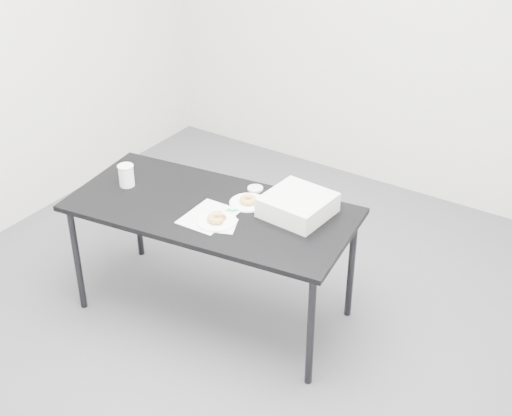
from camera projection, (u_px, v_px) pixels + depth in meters
The scene contains 14 objects.
floor at pixel (246, 315), 4.33m from camera, with size 4.00×4.00×0.00m, color #4D4D52.
wall_back at pixel (402, 16), 5.07m from camera, with size 4.00×0.02×2.70m, color silver.
table at pixel (211, 216), 4.02m from camera, with size 1.70×0.96×0.74m.
scorecard at pixel (209, 216), 3.91m from camera, with size 0.24×0.31×0.00m, color white.
logo_patch at pixel (229, 212), 3.95m from camera, with size 0.05×0.05×0.00m, color green.
pen at pixel (225, 211), 3.94m from camera, with size 0.01×0.01×0.14m, color #0D977E.
napkin at pixel (222, 225), 3.83m from camera, with size 0.15×0.15×0.00m, color white.
plate_near at pixel (217, 221), 3.86m from camera, with size 0.22×0.22×0.01m, color white.
donut_near at pixel (217, 218), 3.84m from camera, with size 0.10×0.10×0.03m, color #C98C3F.
plate_far at pixel (248, 203), 4.03m from camera, with size 0.21×0.21×0.01m, color white.
donut_far at pixel (248, 200), 4.02m from camera, with size 0.10×0.10×0.03m, color #C98C3F.
coffee_cup at pixel (126, 175), 4.17m from camera, with size 0.09×0.09×0.13m, color white.
cup_lid at pixel (255, 189), 4.16m from camera, with size 0.09×0.09×0.01m, color silver.
bakery_box at pixel (298, 205), 3.90m from camera, with size 0.34×0.34×0.11m, color silver.
Camera 1 is at (1.91, -2.78, 2.79)m, focal length 50.00 mm.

